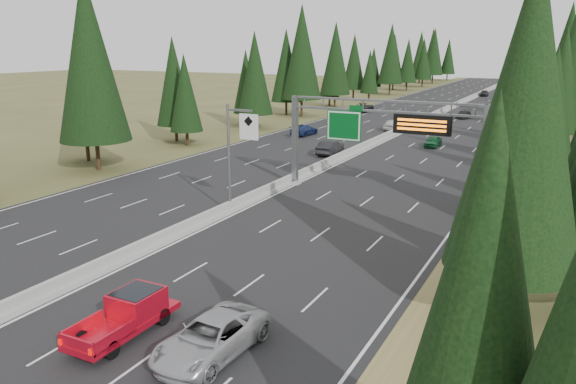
% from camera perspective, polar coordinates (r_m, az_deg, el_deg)
% --- Properties ---
extents(road, '(32.00, 260.00, 0.08)m').
position_cam_1_polar(road, '(92.01, 13.27, 6.83)').
color(road, black).
rests_on(road, ground).
extents(shoulder_right, '(3.60, 260.00, 0.06)m').
position_cam_1_polar(shoulder_right, '(89.41, 24.42, 5.68)').
color(shoulder_right, olive).
rests_on(shoulder_right, ground).
extents(shoulder_left, '(3.60, 260.00, 0.06)m').
position_cam_1_polar(shoulder_left, '(97.83, 3.05, 7.65)').
color(shoulder_left, '#4B4E24').
rests_on(shoulder_left, ground).
extents(median_barrier, '(0.70, 260.00, 0.85)m').
position_cam_1_polar(median_barrier, '(91.96, 13.29, 7.06)').
color(median_barrier, '#979792').
rests_on(median_barrier, road).
extents(sign_gantry, '(16.75, 0.98, 7.80)m').
position_cam_1_polar(sign_gantry, '(45.85, 10.33, 5.90)').
color(sign_gantry, slate).
rests_on(sign_gantry, road).
extents(hov_sign_pole, '(2.80, 0.50, 8.00)m').
position_cam_1_polar(hov_sign_pole, '(40.48, -5.37, 4.13)').
color(hov_sign_pole, slate).
rests_on(hov_sign_pole, road).
extents(tree_row_left, '(11.63, 242.96, 18.96)m').
position_cam_1_polar(tree_row_left, '(90.14, -2.04, 12.90)').
color(tree_row_left, black).
rests_on(tree_row_left, ground).
extents(silver_minivan, '(2.88, 5.70, 1.55)m').
position_cam_1_polar(silver_minivan, '(23.31, -7.83, -14.42)').
color(silver_minivan, '#A9AAAE').
rests_on(silver_minivan, road).
extents(red_pickup, '(1.90, 5.32, 1.73)m').
position_cam_1_polar(red_pickup, '(25.64, -15.71, -11.54)').
color(red_pickup, black).
rests_on(red_pickup, road).
extents(car_ahead_green, '(1.59, 3.85, 1.31)m').
position_cam_1_polar(car_ahead_green, '(70.57, 14.53, 5.00)').
color(car_ahead_green, '#124E27').
rests_on(car_ahead_green, road).
extents(car_ahead_dkred, '(1.59, 4.10, 1.33)m').
position_cam_1_polar(car_ahead_dkred, '(73.42, 21.11, 4.85)').
color(car_ahead_dkred, '#570F0C').
rests_on(car_ahead_dkred, road).
extents(car_ahead_dkgrey, '(2.19, 4.58, 1.29)m').
position_cam_1_polar(car_ahead_dkgrey, '(99.61, 17.42, 7.53)').
color(car_ahead_dkgrey, black).
rests_on(car_ahead_dkgrey, road).
extents(car_ahead_white, '(2.18, 4.65, 1.28)m').
position_cam_1_polar(car_ahead_white, '(115.05, 21.30, 8.09)').
color(car_ahead_white, silver).
rests_on(car_ahead_white, road).
extents(car_ahead_far, '(1.89, 4.38, 1.47)m').
position_cam_1_polar(car_ahead_far, '(144.25, 19.30, 9.47)').
color(car_ahead_far, black).
rests_on(car_ahead_far, road).
extents(car_onc_near, '(1.88, 4.90, 1.60)m').
position_cam_1_polar(car_onc_near, '(63.64, 4.30, 4.53)').
color(car_onc_near, black).
rests_on(car_onc_near, road).
extents(car_onc_blue, '(2.43, 5.19, 1.46)m').
position_cam_1_polar(car_onc_blue, '(77.07, 1.63, 6.32)').
color(car_onc_blue, navy).
rests_on(car_onc_blue, road).
extents(car_onc_white, '(2.07, 4.79, 1.61)m').
position_cam_1_polar(car_onc_white, '(83.24, 10.66, 6.75)').
color(car_onc_white, silver).
rests_on(car_onc_white, road).
extents(car_onc_far, '(2.70, 5.71, 1.58)m').
position_cam_1_polar(car_onc_far, '(105.83, 7.69, 8.54)').
color(car_onc_far, black).
rests_on(car_onc_far, road).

